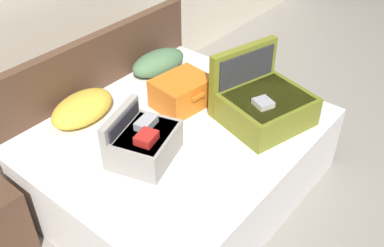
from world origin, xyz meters
The scene contains 8 objects.
ground_plane centered at (0.00, 0.00, 0.00)m, with size 12.00×12.00×0.00m, color gray.
bed centered at (0.00, 0.40, 0.26)m, with size 1.82×1.52×0.52m, color silver.
headboard centered at (0.00, 1.20, 0.47)m, with size 1.86×0.08×0.93m, color #4C3323.
hard_case_large centered at (0.44, 0.05, 0.65)m, with size 0.65×0.63×0.45m.
hard_case_medium centered at (-0.34, 0.38, 0.63)m, with size 0.48×0.44×0.30m.
hard_case_small centered at (0.23, 0.57, 0.62)m, with size 0.41×0.35×0.21m.
pillow_near_headboard centered at (-0.31, 0.98, 0.60)m, with size 0.48×0.31×0.16m, color gold.
pillow_center_head centered at (0.46, 1.00, 0.60)m, with size 0.47×0.25×0.17m, color #4C724C.
Camera 1 is at (-1.69, -1.10, 2.27)m, focal length 40.61 mm.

